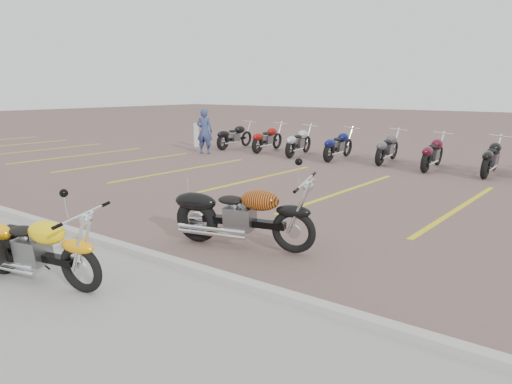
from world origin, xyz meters
The scene contains 8 objects.
ground centered at (0.00, 0.00, 0.00)m, with size 100.00×100.00×0.00m, color brown.
curb centered at (0.00, -2.00, 0.06)m, with size 60.00×0.18×0.12m, color #ADAAA3.
parking_stripes centered at (0.00, 4.00, 0.00)m, with size 38.00×5.50×0.01m, color gold, non-canonical shape.
yellow_cruiser centered at (-0.39, -3.44, 0.44)m, with size 2.11×0.56×0.88m.
flame_cruiser centered at (0.74, -0.73, 0.48)m, with size 2.30×0.74×0.96m.
person_a centered at (-7.53, 7.20, 0.85)m, with size 0.62×0.40×1.69m, color navy.
bollard centered at (-9.37, 8.63, 0.50)m, with size 0.15×0.15×1.00m, color silver.
bg_bike_row centered at (-0.30, 8.93, 0.55)m, with size 15.74×2.06×1.10m.
Camera 1 is at (5.50, -6.50, 2.44)m, focal length 35.00 mm.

